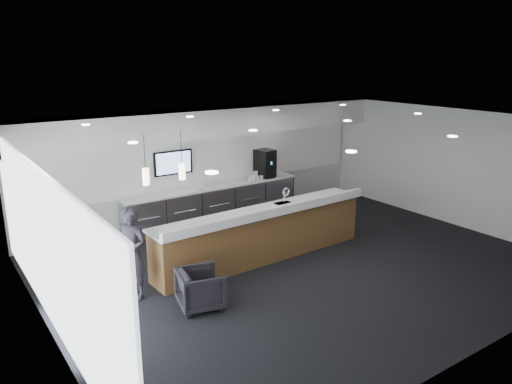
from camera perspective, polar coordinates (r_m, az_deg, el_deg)
ground at (r=10.74m, az=5.03°, el=-8.29°), size 10.00×10.00×0.00m
ceiling at (r=9.92m, az=5.44°, el=7.79°), size 10.00×8.00×0.02m
back_wall at (r=13.44m, az=-5.75°, el=3.32°), size 10.00×0.02×3.00m
left_wall at (r=8.14m, az=-23.14°, el=-6.09°), size 0.02×8.00×3.00m
right_wall at (r=13.89m, az=21.32°, el=2.72°), size 0.02×8.00×3.00m
soffit_bulkhead at (r=12.86m, az=-4.90°, el=7.99°), size 10.00×0.90×0.70m
alcove_panel at (r=13.40m, az=-5.70°, el=3.71°), size 9.80×0.06×1.40m
window_blinds_wall at (r=8.14m, az=-22.87°, el=-6.04°), size 0.04×7.36×2.55m
back_credenza at (r=13.39m, az=-4.88°, el=-1.23°), size 5.06×0.66×0.95m
wall_tv at (r=12.89m, az=-9.46°, el=3.33°), size 1.05×0.08×0.62m
pendant_left at (r=9.43m, az=-9.15°, el=2.62°), size 0.12×0.12×0.30m
pendant_right at (r=9.16m, az=-13.09°, el=2.03°), size 0.12×0.12×0.30m
ceiling_can_lights at (r=9.92m, az=5.44°, el=7.61°), size 7.00×5.00×0.02m
service_counter at (r=10.81m, az=0.80°, el=-4.77°), size 5.17×1.02×1.49m
coffee_machine at (r=14.09m, az=1.02°, el=3.29°), size 0.53×0.62×0.78m
info_sign_left at (r=12.92m, az=-6.31°, el=0.73°), size 0.14×0.03×0.19m
info_sign_right at (r=13.83m, az=-0.17°, el=1.91°), size 0.18×0.04×0.24m
armchair at (r=8.95m, az=-6.34°, el=-10.92°), size 0.92×0.90×0.70m
lounge_guest at (r=9.28m, az=-14.04°, el=-6.80°), size 0.66×0.76×1.74m
cup_0 at (r=14.10m, az=1.60°, el=1.89°), size 0.11×0.11×0.10m
cup_1 at (r=14.02m, az=1.14°, el=1.81°), size 0.15×0.15×0.10m
cup_2 at (r=13.94m, az=0.68°, el=1.73°), size 0.13×0.13×0.10m
cup_3 at (r=13.87m, az=0.20°, el=1.65°), size 0.14×0.14×0.10m
cup_4 at (r=13.79m, az=-0.27°, el=1.58°), size 0.15×0.15×0.10m
cup_5 at (r=13.71m, az=-0.76°, el=1.50°), size 0.12×0.12×0.10m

